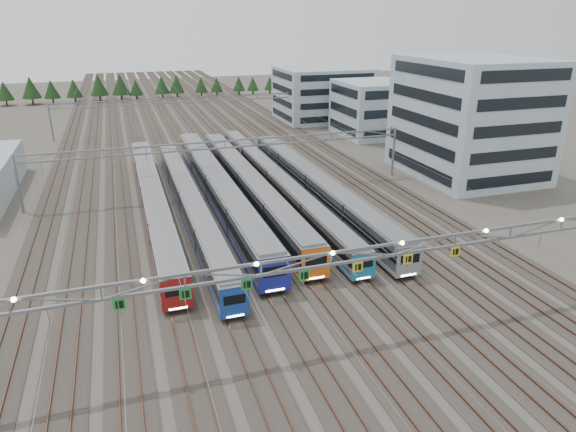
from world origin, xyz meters
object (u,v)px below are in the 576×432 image
object	(u,v)px
train_c	(217,187)
train_f	(315,186)
train_a	(153,198)
train_b	(189,202)
train_d	(248,185)
depot_bldg_mid	(372,109)
gantry_far	(184,104)
train_e	(275,181)
gantry_near	(331,262)
depot_bldg_north	(323,94)
depot_bldg_south	(470,118)
gantry_mid	(225,150)

from	to	relation	value
train_c	train_f	size ratio (longest dim) A/B	1.08
train_a	train_b	world-z (taller)	train_a
train_d	depot_bldg_mid	xyz separation A→B (m)	(36.80, 33.96, 3.61)
train_a	gantry_far	xyz separation A→B (m)	(11.25, 50.66, 4.32)
train_e	gantry_near	world-z (taller)	gantry_near
train_c	depot_bldg_mid	world-z (taller)	depot_bldg_mid
train_e	depot_bldg_north	world-z (taller)	depot_bldg_north
train_e	gantry_near	size ratio (longest dim) A/B	1.07
train_e	depot_bldg_mid	distance (m)	45.74
train_e	depot_bldg_south	xyz separation A→B (m)	(33.14, -0.33, 7.51)
depot_bldg_south	train_a	bearing A→B (deg)	-176.99
train_c	train_d	xyz separation A→B (m)	(4.50, 0.02, -0.10)
train_f	gantry_near	bearing A→B (deg)	-109.15
train_d	gantry_far	distance (m)	49.67
train_b	train_e	distance (m)	14.71
train_e	train_f	xyz separation A→B (m)	(4.50, -4.94, 0.22)
train_a	gantry_mid	size ratio (longest dim) A/B	0.96
train_a	depot_bldg_south	world-z (taller)	depot_bldg_south
train_b	train_d	xyz separation A→B (m)	(9.00, 4.04, 0.28)
depot_bldg_mid	depot_bldg_north	world-z (taller)	depot_bldg_north
gantry_mid	train_d	bearing A→B (deg)	-63.14
train_c	depot_bldg_mid	distance (m)	53.60
train_b	train_d	world-z (taller)	train_d
gantry_near	gantry_far	xyz separation A→B (m)	(0.05, 85.12, -0.70)
train_c	gantry_mid	world-z (taller)	gantry_mid
train_f	depot_bldg_north	world-z (taller)	depot_bldg_north
train_c	depot_bldg_north	xyz separation A→B (m)	(38.00, 54.77, 4.11)
train_d	depot_bldg_south	size ratio (longest dim) A/B	2.44
train_c	train_b	bearing A→B (deg)	-138.24
gantry_mid	depot_bldg_north	size ratio (longest dim) A/B	2.56
train_e	depot_bldg_south	distance (m)	33.98
train_a	train_d	distance (m)	13.56
train_e	gantry_mid	world-z (taller)	gantry_mid
train_d	gantry_mid	xyz separation A→B (m)	(-2.25, 4.44, 4.16)
train_f	gantry_mid	bearing A→B (deg)	146.02
train_b	gantry_far	world-z (taller)	gantry_far
train_f	depot_bldg_south	size ratio (longest dim) A/B	2.36
gantry_near	depot_bldg_north	distance (m)	97.25
train_c	gantry_near	size ratio (longest dim) A/B	0.99
gantry_far	train_f	bearing A→B (deg)	-77.92
train_c	gantry_near	bearing A→B (deg)	-86.46
train_f	gantry_far	bearing A→B (deg)	102.08
gantry_mid	depot_bldg_south	xyz separation A→B (m)	(39.89, -2.97, 3.02)
gantry_near	depot_bldg_mid	size ratio (longest dim) A/B	3.52
depot_bldg_mid	train_c	bearing A→B (deg)	-140.55
train_c	train_e	bearing A→B (deg)	11.48
depot_bldg_south	depot_bldg_north	distance (m)	53.51
train_a	train_d	xyz separation A→B (m)	(13.50, 1.22, 0.16)
train_e	depot_bldg_south	size ratio (longest dim) A/B	2.73
train_d	gantry_near	xyz separation A→B (m)	(-2.30, -35.68, 4.86)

